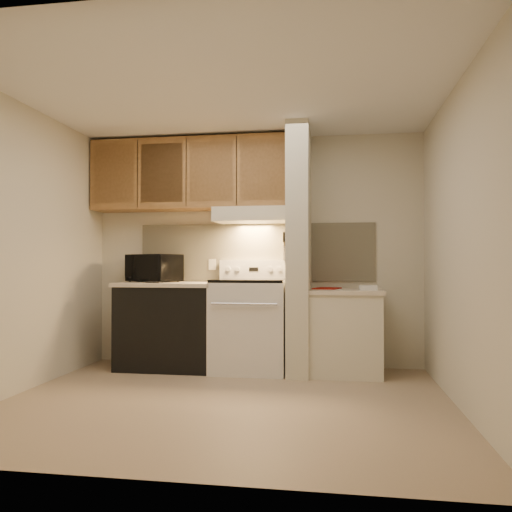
# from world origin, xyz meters

# --- Properties ---
(floor) EXTENTS (3.60, 3.60, 0.00)m
(floor) POSITION_xyz_m (0.00, 0.00, 0.00)
(floor) COLOR tan
(floor) RESTS_ON ground
(ceiling) EXTENTS (3.60, 3.60, 0.00)m
(ceiling) POSITION_xyz_m (0.00, 0.00, 2.50)
(ceiling) COLOR white
(ceiling) RESTS_ON wall_back
(wall_back) EXTENTS (3.60, 2.50, 0.02)m
(wall_back) POSITION_xyz_m (0.00, 1.50, 1.25)
(wall_back) COLOR beige
(wall_back) RESTS_ON floor
(wall_left) EXTENTS (0.02, 3.00, 2.50)m
(wall_left) POSITION_xyz_m (-1.80, 0.00, 1.25)
(wall_left) COLOR beige
(wall_left) RESTS_ON floor
(wall_right) EXTENTS (0.02, 3.00, 2.50)m
(wall_right) POSITION_xyz_m (1.80, 0.00, 1.25)
(wall_right) COLOR beige
(wall_right) RESTS_ON floor
(backsplash) EXTENTS (2.60, 0.02, 0.63)m
(backsplash) POSITION_xyz_m (0.00, 1.49, 1.24)
(backsplash) COLOR beige
(backsplash) RESTS_ON wall_back
(range_body) EXTENTS (0.76, 0.65, 0.92)m
(range_body) POSITION_xyz_m (0.00, 1.16, 0.46)
(range_body) COLOR silver
(range_body) RESTS_ON floor
(oven_window) EXTENTS (0.50, 0.01, 0.30)m
(oven_window) POSITION_xyz_m (0.00, 0.84, 0.50)
(oven_window) COLOR black
(oven_window) RESTS_ON range_body
(oven_handle) EXTENTS (0.65, 0.02, 0.02)m
(oven_handle) POSITION_xyz_m (0.00, 0.80, 0.72)
(oven_handle) COLOR silver
(oven_handle) RESTS_ON range_body
(cooktop) EXTENTS (0.74, 0.64, 0.03)m
(cooktop) POSITION_xyz_m (0.00, 1.16, 0.94)
(cooktop) COLOR black
(cooktop) RESTS_ON range_body
(range_backguard) EXTENTS (0.76, 0.08, 0.20)m
(range_backguard) POSITION_xyz_m (0.00, 1.44, 1.05)
(range_backguard) COLOR silver
(range_backguard) RESTS_ON range_body
(range_display) EXTENTS (0.10, 0.01, 0.04)m
(range_display) POSITION_xyz_m (0.00, 1.40, 1.05)
(range_display) COLOR black
(range_display) RESTS_ON range_backguard
(range_knob_left_outer) EXTENTS (0.05, 0.02, 0.05)m
(range_knob_left_outer) POSITION_xyz_m (-0.28, 1.40, 1.05)
(range_knob_left_outer) COLOR silver
(range_knob_left_outer) RESTS_ON range_backguard
(range_knob_left_inner) EXTENTS (0.05, 0.02, 0.05)m
(range_knob_left_inner) POSITION_xyz_m (-0.18, 1.40, 1.05)
(range_knob_left_inner) COLOR silver
(range_knob_left_inner) RESTS_ON range_backguard
(range_knob_right_inner) EXTENTS (0.05, 0.02, 0.05)m
(range_knob_right_inner) POSITION_xyz_m (0.18, 1.40, 1.05)
(range_knob_right_inner) COLOR silver
(range_knob_right_inner) RESTS_ON range_backguard
(range_knob_right_outer) EXTENTS (0.05, 0.02, 0.05)m
(range_knob_right_outer) POSITION_xyz_m (0.28, 1.40, 1.05)
(range_knob_right_outer) COLOR silver
(range_knob_right_outer) RESTS_ON range_backguard
(dishwasher_front) EXTENTS (1.00, 0.63, 0.87)m
(dishwasher_front) POSITION_xyz_m (-0.88, 1.17, 0.43)
(dishwasher_front) COLOR black
(dishwasher_front) RESTS_ON floor
(left_countertop) EXTENTS (1.04, 0.67, 0.04)m
(left_countertop) POSITION_xyz_m (-0.88, 1.17, 0.89)
(left_countertop) COLOR beige
(left_countertop) RESTS_ON dishwasher_front
(spoon_rest) EXTENTS (0.21, 0.13, 0.01)m
(spoon_rest) POSITION_xyz_m (-0.97, 0.97, 0.92)
(spoon_rest) COLOR black
(spoon_rest) RESTS_ON left_countertop
(teal_jar) EXTENTS (0.12, 0.12, 0.11)m
(teal_jar) POSITION_xyz_m (-1.23, 1.39, 0.96)
(teal_jar) COLOR #21605E
(teal_jar) RESTS_ON left_countertop
(outlet) EXTENTS (0.08, 0.01, 0.12)m
(outlet) POSITION_xyz_m (-0.48, 1.48, 1.10)
(outlet) COLOR beige
(outlet) RESTS_ON backsplash
(microwave) EXTENTS (0.65, 0.56, 0.30)m
(microwave) POSITION_xyz_m (-1.10, 1.31, 1.06)
(microwave) COLOR black
(microwave) RESTS_ON left_countertop
(partition_pillar) EXTENTS (0.22, 0.70, 2.50)m
(partition_pillar) POSITION_xyz_m (0.51, 1.15, 1.25)
(partition_pillar) COLOR beige
(partition_pillar) RESTS_ON floor
(pillar_trim) EXTENTS (0.01, 0.70, 0.04)m
(pillar_trim) POSITION_xyz_m (0.39, 1.15, 1.30)
(pillar_trim) COLOR #9C6E3C
(pillar_trim) RESTS_ON partition_pillar
(knife_strip) EXTENTS (0.02, 0.42, 0.04)m
(knife_strip) POSITION_xyz_m (0.39, 1.10, 1.32)
(knife_strip) COLOR black
(knife_strip) RESTS_ON partition_pillar
(knife_blade_a) EXTENTS (0.01, 0.03, 0.16)m
(knife_blade_a) POSITION_xyz_m (0.38, 0.93, 1.22)
(knife_blade_a) COLOR silver
(knife_blade_a) RESTS_ON knife_strip
(knife_handle_a) EXTENTS (0.02, 0.02, 0.10)m
(knife_handle_a) POSITION_xyz_m (0.38, 0.93, 1.37)
(knife_handle_a) COLOR black
(knife_handle_a) RESTS_ON knife_strip
(knife_blade_b) EXTENTS (0.01, 0.04, 0.18)m
(knife_blade_b) POSITION_xyz_m (0.38, 1.03, 1.21)
(knife_blade_b) COLOR silver
(knife_blade_b) RESTS_ON knife_strip
(knife_handle_b) EXTENTS (0.02, 0.02, 0.10)m
(knife_handle_b) POSITION_xyz_m (0.38, 1.02, 1.37)
(knife_handle_b) COLOR black
(knife_handle_b) RESTS_ON knife_strip
(knife_blade_c) EXTENTS (0.01, 0.04, 0.20)m
(knife_blade_c) POSITION_xyz_m (0.38, 1.10, 1.20)
(knife_blade_c) COLOR silver
(knife_blade_c) RESTS_ON knife_strip
(knife_handle_c) EXTENTS (0.02, 0.02, 0.10)m
(knife_handle_c) POSITION_xyz_m (0.38, 1.09, 1.37)
(knife_handle_c) COLOR black
(knife_handle_c) RESTS_ON knife_strip
(knife_blade_d) EXTENTS (0.01, 0.04, 0.16)m
(knife_blade_d) POSITION_xyz_m (0.38, 1.17, 1.22)
(knife_blade_d) COLOR silver
(knife_blade_d) RESTS_ON knife_strip
(knife_handle_d) EXTENTS (0.02, 0.02, 0.10)m
(knife_handle_d) POSITION_xyz_m (0.38, 1.19, 1.37)
(knife_handle_d) COLOR black
(knife_handle_d) RESTS_ON knife_strip
(knife_blade_e) EXTENTS (0.01, 0.04, 0.18)m
(knife_blade_e) POSITION_xyz_m (0.38, 1.26, 1.21)
(knife_blade_e) COLOR silver
(knife_blade_e) RESTS_ON knife_strip
(knife_handle_e) EXTENTS (0.02, 0.02, 0.10)m
(knife_handle_e) POSITION_xyz_m (0.38, 1.25, 1.37)
(knife_handle_e) COLOR black
(knife_handle_e) RESTS_ON knife_strip
(oven_mitt) EXTENTS (0.03, 0.09, 0.23)m
(oven_mitt) POSITION_xyz_m (0.38, 1.32, 1.21)
(oven_mitt) COLOR slate
(oven_mitt) RESTS_ON partition_pillar
(right_cab_base) EXTENTS (0.70, 0.60, 0.81)m
(right_cab_base) POSITION_xyz_m (0.97, 1.15, 0.40)
(right_cab_base) COLOR beige
(right_cab_base) RESTS_ON floor
(right_countertop) EXTENTS (0.74, 0.64, 0.04)m
(right_countertop) POSITION_xyz_m (0.97, 1.15, 0.83)
(right_countertop) COLOR beige
(right_countertop) RESTS_ON right_cab_base
(red_folder) EXTENTS (0.31, 0.37, 0.01)m
(red_folder) POSITION_xyz_m (0.79, 1.25, 0.86)
(red_folder) COLOR #A7140C
(red_folder) RESTS_ON right_countertop
(white_box) EXTENTS (0.17, 0.12, 0.04)m
(white_box) POSITION_xyz_m (1.19, 1.05, 0.87)
(white_box) COLOR white
(white_box) RESTS_ON right_countertop
(range_hood) EXTENTS (0.78, 0.44, 0.15)m
(range_hood) POSITION_xyz_m (0.00, 1.28, 1.62)
(range_hood) COLOR beige
(range_hood) RESTS_ON upper_cabinets
(hood_lip) EXTENTS (0.78, 0.04, 0.06)m
(hood_lip) POSITION_xyz_m (0.00, 1.07, 1.58)
(hood_lip) COLOR beige
(hood_lip) RESTS_ON range_hood
(upper_cabinets) EXTENTS (2.18, 0.33, 0.77)m
(upper_cabinets) POSITION_xyz_m (-0.69, 1.32, 2.08)
(upper_cabinets) COLOR #9C6E3C
(upper_cabinets) RESTS_ON wall_back
(cab_door_a) EXTENTS (0.46, 0.01, 0.63)m
(cab_door_a) POSITION_xyz_m (-1.51, 1.17, 2.08)
(cab_door_a) COLOR #9C6E3C
(cab_door_a) RESTS_ON upper_cabinets
(cab_gap_a) EXTENTS (0.01, 0.01, 0.73)m
(cab_gap_a) POSITION_xyz_m (-1.23, 1.16, 2.08)
(cab_gap_a) COLOR black
(cab_gap_a) RESTS_ON upper_cabinets
(cab_door_b) EXTENTS (0.46, 0.01, 0.63)m
(cab_door_b) POSITION_xyz_m (-0.96, 1.17, 2.08)
(cab_door_b) COLOR #9C6E3C
(cab_door_b) RESTS_ON upper_cabinets
(cab_gap_b) EXTENTS (0.01, 0.01, 0.73)m
(cab_gap_b) POSITION_xyz_m (-0.69, 1.16, 2.08)
(cab_gap_b) COLOR black
(cab_gap_b) RESTS_ON upper_cabinets
(cab_door_c) EXTENTS (0.46, 0.01, 0.63)m
(cab_door_c) POSITION_xyz_m (-0.42, 1.17, 2.08)
(cab_door_c) COLOR #9C6E3C
(cab_door_c) RESTS_ON upper_cabinets
(cab_gap_c) EXTENTS (0.01, 0.01, 0.73)m
(cab_gap_c) POSITION_xyz_m (-0.14, 1.16, 2.08)
(cab_gap_c) COLOR black
(cab_gap_c) RESTS_ON upper_cabinets
(cab_door_d) EXTENTS (0.46, 0.01, 0.63)m
(cab_door_d) POSITION_xyz_m (0.13, 1.17, 2.08)
(cab_door_d) COLOR #9C6E3C
(cab_door_d) RESTS_ON upper_cabinets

